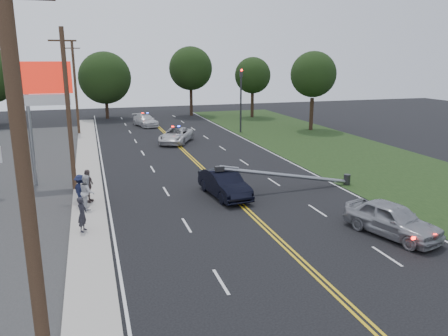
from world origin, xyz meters
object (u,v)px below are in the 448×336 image
object	(u,v)px
traffic_signal	(241,95)
bystander_a	(82,214)
fallen_streetlight	(294,176)
utility_pole_far	(76,88)
bystander_c	(81,190)
bystander_d	(88,186)
emergency_a	(176,136)
pylon_sign	(47,94)
emergency_b	(145,120)
utility_pole_near	(31,232)
waiting_sedan	(392,219)
bystander_b	(87,192)
crashed_sedan	(224,184)
utility_pole_mid	(68,111)

from	to	relation	value
traffic_signal	bystander_a	world-z (taller)	traffic_signal
fallen_streetlight	utility_pole_far	bearing A→B (deg)	117.24
bystander_c	bystander_d	world-z (taller)	bystander_d
emergency_a	bystander_c	xyz separation A→B (m)	(-8.85, -17.44, 0.27)
pylon_sign	emergency_a	distance (m)	16.80
emergency_b	utility_pole_near	bearing A→B (deg)	-113.01
traffic_signal	emergency_b	xyz separation A→B (m)	(-9.72, 7.80, -3.50)
traffic_signal	waiting_sedan	xyz separation A→B (m)	(-2.96, -30.11, -3.40)
bystander_b	crashed_sedan	bearing A→B (deg)	-91.76
traffic_signal	utility_pole_mid	bearing A→B (deg)	-134.20
waiting_sedan	bystander_d	bearing A→B (deg)	129.62
bystander_b	bystander_a	bearing A→B (deg)	172.16
utility_pole_near	bystander_b	xyz separation A→B (m)	(0.79, 15.76, -4.00)
fallen_streetlight	waiting_sedan	size ratio (longest dim) A/B	1.98
utility_pole_mid	emergency_b	distance (m)	27.30
bystander_d	emergency_a	bearing A→B (deg)	2.83
utility_pole_near	crashed_sedan	bearing A→B (deg)	61.35
pylon_sign	fallen_streetlight	size ratio (longest dim) A/B	0.85
traffic_signal	pylon_sign	bearing A→B (deg)	-139.61
fallen_streetlight	emergency_b	size ratio (longest dim) A/B	1.92
traffic_signal	bystander_d	size ratio (longest dim) A/B	3.66
utility_pole_near	crashed_sedan	size ratio (longest dim) A/B	2.08
bystander_b	utility_pole_near	bearing A→B (deg)	173.56
emergency_b	bystander_b	distance (m)	30.84
utility_pole_near	bystander_d	distance (m)	17.42
bystander_b	traffic_signal	bearing A→B (deg)	-40.51
bystander_c	bystander_b	bearing A→B (deg)	177.03
emergency_b	bystander_c	world-z (taller)	bystander_c
fallen_streetlight	emergency_a	size ratio (longest dim) A/B	1.77
traffic_signal	bystander_a	distance (m)	30.83
pylon_sign	crashed_sedan	size ratio (longest dim) A/B	1.66
pylon_sign	utility_pole_mid	size ratio (longest dim) A/B	0.80
fallen_streetlight	waiting_sedan	world-z (taller)	fallen_streetlight
waiting_sedan	utility_pole_far	bearing A→B (deg)	96.13
traffic_signal	bystander_d	xyz separation A→B (m)	(-16.68, -21.06, -3.12)
bystander_d	traffic_signal	bearing A→B (deg)	-9.07
utility_pole_near	emergency_a	size ratio (longest dim) A/B	1.89
fallen_streetlight	utility_pole_far	distance (m)	29.54
traffic_signal	bystander_c	distance (m)	27.63
utility_pole_near	crashed_sedan	distance (m)	18.75
crashed_sedan	bystander_d	distance (m)	7.99
utility_pole_mid	emergency_b	world-z (taller)	utility_pole_mid
crashed_sedan	bystander_c	size ratio (longest dim) A/B	2.72
pylon_sign	bystander_a	bearing A→B (deg)	-79.09
utility_pole_far	bystander_c	size ratio (longest dim) A/B	5.64
traffic_signal	emergency_b	distance (m)	12.95
fallen_streetlight	bystander_d	distance (m)	12.60
bystander_b	waiting_sedan	bearing A→B (deg)	-123.39
crashed_sedan	waiting_sedan	distance (m)	9.99
utility_pole_far	bystander_a	distance (m)	29.83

